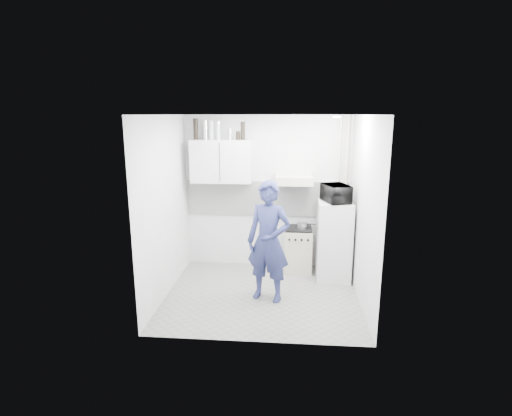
{
  "coord_description": "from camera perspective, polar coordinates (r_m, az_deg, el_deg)",
  "views": [
    {
      "loc": [
        0.37,
        -5.43,
        2.61
      ],
      "look_at": [
        -0.11,
        0.3,
        1.25
      ],
      "focal_mm": 28.0,
      "sensor_mm": 36.0,
      "label": 1
    }
  ],
  "objects": [
    {
      "name": "wall_left",
      "position": [
        5.86,
        -12.89,
        0.05
      ],
      "size": [
        0.0,
        2.6,
        2.6
      ],
      "primitive_type": "plane",
      "rotation": [
        1.57,
        0.0,
        1.57
      ],
      "color": "silver",
      "rests_on": "floor"
    },
    {
      "name": "canister_a",
      "position": [
        6.59,
        -3.77,
        10.5
      ],
      "size": [
        0.07,
        0.07,
        0.18
      ],
      "primitive_type": "cylinder",
      "color": "silver",
      "rests_on": "upper_cabinet"
    },
    {
      "name": "wall_right",
      "position": [
        5.68,
        15.12,
        -0.5
      ],
      "size": [
        0.0,
        2.6,
        2.6
      ],
      "primitive_type": "plane",
      "rotation": [
        1.57,
        0.0,
        -1.57
      ],
      "color": "silver",
      "rests_on": "floor"
    },
    {
      "name": "canister_b",
      "position": [
        6.57,
        -2.58,
        10.31
      ],
      "size": [
        0.07,
        0.07,
        0.14
      ],
      "primitive_type": "cylinder",
      "color": "black",
      "rests_on": "upper_cabinet"
    },
    {
      "name": "fridge",
      "position": [
        6.49,
        11.08,
        -4.67
      ],
      "size": [
        0.53,
        0.53,
        1.27
      ],
      "primitive_type": "cube",
      "rotation": [
        0.0,
        0.0,
        -0.01
      ],
      "color": "silver",
      "rests_on": "floor"
    },
    {
      "name": "range_hood",
      "position": [
        6.52,
        5.47,
        4.05
      ],
      "size": [
        0.6,
        0.5,
        0.14
      ],
      "primitive_type": "cube",
      "color": "#B9B39D",
      "rests_on": "wall_back"
    },
    {
      "name": "microwave",
      "position": [
        6.29,
        11.39,
        2.06
      ],
      "size": [
        0.58,
        0.48,
        0.28
      ],
      "primitive_type": "imported",
      "rotation": [
        0.0,
        0.0,
        1.89
      ],
      "color": "black",
      "rests_on": "fridge"
    },
    {
      "name": "stove_top",
      "position": [
        6.7,
        6.09,
        -2.92
      ],
      "size": [
        0.44,
        0.44,
        0.03
      ],
      "primitive_type": "cube",
      "color": "black",
      "rests_on": "stove"
    },
    {
      "name": "pipe_a",
      "position": [
        6.8,
        12.6,
        1.86
      ],
      "size": [
        0.05,
        0.05,
        2.6
      ],
      "primitive_type": "cylinder",
      "color": "#B9B39D",
      "rests_on": "floor"
    },
    {
      "name": "bottle_b",
      "position": [
        6.66,
        -7.26,
        10.99
      ],
      "size": [
        0.08,
        0.08,
        0.31
      ],
      "primitive_type": "cylinder",
      "color": "silver",
      "rests_on": "upper_cabinet"
    },
    {
      "name": "floor",
      "position": [
        6.04,
        0.85,
        -12.31
      ],
      "size": [
        2.8,
        2.8,
        0.0
      ],
      "primitive_type": "plane",
      "color": "slate",
      "rests_on": "ground"
    },
    {
      "name": "backsplash",
      "position": [
        6.83,
        1.61,
        1.37
      ],
      "size": [
        2.74,
        0.03,
        0.6
      ],
      "primitive_type": "cube",
      "color": "white",
      "rests_on": "wall_back"
    },
    {
      "name": "bottle_a",
      "position": [
        6.69,
        -8.6,
        11.09
      ],
      "size": [
        0.08,
        0.08,
        0.34
      ],
      "primitive_type": "cylinder",
      "color": "black",
      "rests_on": "upper_cabinet"
    },
    {
      "name": "bottle_c",
      "position": [
        6.64,
        -6.41,
        10.96
      ],
      "size": [
        0.07,
        0.07,
        0.3
      ],
      "primitive_type": "cylinder",
      "color": "#B2B7BC",
      "rests_on": "upper_cabinet"
    },
    {
      "name": "stove",
      "position": [
        6.81,
        6.01,
        -6.0
      ],
      "size": [
        0.46,
        0.46,
        0.73
      ],
      "primitive_type": "cube",
      "color": "#B9B39D",
      "rests_on": "floor"
    },
    {
      "name": "upper_cabinet",
      "position": [
        6.65,
        -4.95,
        6.68
      ],
      "size": [
        1.0,
        0.35,
        0.7
      ],
      "primitive_type": "cube",
      "color": "silver",
      "rests_on": "wall_back"
    },
    {
      "name": "person",
      "position": [
        5.62,
        1.8,
        -4.81
      ],
      "size": [
        0.72,
        0.58,
        1.73
      ],
      "primitive_type": "imported",
      "rotation": [
        0.0,
        0.0,
        -0.3
      ],
      "color": "navy",
      "rests_on": "floor"
    },
    {
      "name": "pipe_b",
      "position": [
        6.78,
        11.59,
        1.88
      ],
      "size": [
        0.04,
        0.04,
        2.6
      ],
      "primitive_type": "cylinder",
      "color": "#B9B39D",
      "rests_on": "floor"
    },
    {
      "name": "ceiling",
      "position": [
        5.45,
        0.94,
        13.19
      ],
      "size": [
        2.8,
        2.8,
        0.0
      ],
      "primitive_type": "plane",
      "color": "white",
      "rests_on": "wall_back"
    },
    {
      "name": "bottle_d",
      "position": [
        6.62,
        -5.42,
        10.96
      ],
      "size": [
        0.07,
        0.07,
        0.29
      ],
      "primitive_type": "cylinder",
      "color": "#B2B7BC",
      "rests_on": "upper_cabinet"
    },
    {
      "name": "wall_back",
      "position": [
        6.82,
        1.62,
        2.22
      ],
      "size": [
        2.8,
        0.0,
        2.8
      ],
      "primitive_type": "plane",
      "rotation": [
        1.57,
        0.0,
        0.0
      ],
      "color": "silver",
      "rests_on": "floor"
    },
    {
      "name": "ceiling_spot_fixture",
      "position": [
        5.67,
        11.48,
        12.64
      ],
      "size": [
        0.1,
        0.1,
        0.02
      ],
      "primitive_type": "cylinder",
      "color": "white",
      "rests_on": "ceiling"
    },
    {
      "name": "saucepan",
      "position": [
        6.66,
        6.62,
        -2.5
      ],
      "size": [
        0.17,
        0.17,
        0.09
      ],
      "primitive_type": "cylinder",
      "color": "silver",
      "rests_on": "stove_top"
    },
    {
      "name": "bottle_e",
      "position": [
        6.56,
        -1.89,
        10.97
      ],
      "size": [
        0.07,
        0.07,
        0.29
      ],
      "primitive_type": "cylinder",
      "color": "black",
      "rests_on": "upper_cabinet"
    }
  ]
}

